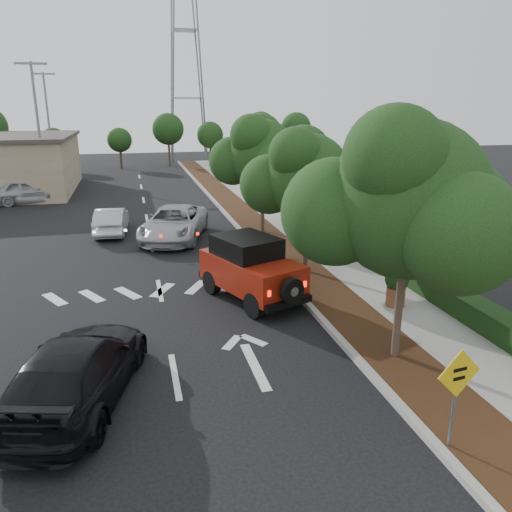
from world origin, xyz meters
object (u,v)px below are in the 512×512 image
object	(u,v)px
silver_suv_ahead	(174,223)
red_jeep	(248,268)
speed_hump_sign	(457,386)
black_suv_oncoming	(77,371)

from	to	relation	value
silver_suv_ahead	red_jeep	bearing A→B (deg)	-61.10
red_jeep	speed_hump_sign	bearing A→B (deg)	-99.13
silver_suv_ahead	black_suv_oncoming	xyz separation A→B (m)	(-3.31, -13.57, -0.03)
red_jeep	black_suv_oncoming	size ratio (longest dim) A/B	0.84
red_jeep	speed_hump_sign	xyz separation A→B (m)	(1.90, -8.59, 0.33)
speed_hump_sign	silver_suv_ahead	bearing A→B (deg)	94.26
red_jeep	black_suv_oncoming	distance (m)	7.19
black_suv_oncoming	speed_hump_sign	world-z (taller)	speed_hump_sign
red_jeep	silver_suv_ahead	distance (m)	8.64
silver_suv_ahead	speed_hump_sign	bearing A→B (deg)	-60.63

